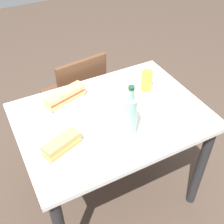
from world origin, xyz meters
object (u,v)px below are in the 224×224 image
chair_far (78,96)px  baguette_sandwich_far (62,144)px  beer_glass (147,81)px  knife_far (55,145)px  plate_near (66,101)px  dining_table (112,131)px  plate_far (63,150)px  baguette_sandwich_near (65,96)px  water_bottle (131,117)px  knife_near (59,97)px

chair_far → baguette_sandwich_far: bearing=-116.4°
beer_glass → knife_far: bearing=-163.4°
plate_near → baguette_sandwich_far: baguette_sandwich_far is taller
dining_table → chair_far: (0.01, 0.58, -0.15)m
chair_far → knife_far: size_ratio=5.65×
beer_glass → plate_far: bearing=-159.5°
plate_far → knife_far: knife_far is taller
plate_far → baguette_sandwich_far: (0.00, 0.00, 0.04)m
baguette_sandwich_far → plate_far: bearing=-153.4°
plate_far → plate_near: bearing=67.0°
baguette_sandwich_near → water_bottle: water_bottle is taller
dining_table → baguette_sandwich_near: 0.35m
chair_far → knife_near: size_ratio=5.11×
knife_far → plate_far: bearing=-57.2°
chair_far → knife_far: (-0.38, -0.67, 0.29)m
water_bottle → beer_glass: water_bottle is taller
dining_table → chair_far: size_ratio=1.24×
knife_near → beer_glass: size_ratio=1.30×
knife_near → beer_glass: 0.55m
knife_near → baguette_sandwich_far: 0.42m
baguette_sandwich_near → knife_far: size_ratio=1.72×
knife_near → beer_glass: bearing=-16.6°
knife_far → beer_glass: (0.67, 0.20, 0.05)m
plate_near → baguette_sandwich_near: baguette_sandwich_near is taller
chair_far → plate_far: 0.84m
plate_near → baguette_sandwich_far: (-0.15, -0.35, 0.04)m
chair_far → beer_glass: bearing=-57.8°
knife_near → knife_far: same height
water_bottle → beer_glass: (0.30, 0.31, -0.07)m
plate_far → beer_glass: (0.65, 0.24, 0.06)m
plate_far → chair_far: bearing=63.6°
water_bottle → beer_glass: 0.43m
chair_far → plate_near: size_ratio=3.82×
dining_table → plate_far: 0.39m
plate_near → knife_far: knife_far is taller
dining_table → baguette_sandwich_near: size_ratio=4.06×
knife_near → dining_table: bearing=-51.3°
dining_table → plate_far: (-0.34, -0.13, 0.14)m
dining_table → water_bottle: 0.33m
chair_far → plate_near: bearing=-119.6°
plate_far → water_bottle: water_bottle is taller
water_bottle → baguette_sandwich_far: bearing=169.5°
chair_far → water_bottle: size_ratio=2.66×
chair_far → water_bottle: water_bottle is taller
baguette_sandwich_near → water_bottle: (0.20, -0.42, 0.08)m
chair_far → knife_near: (-0.23, -0.31, 0.29)m
plate_near → beer_glass: 0.51m
baguette_sandwich_far → beer_glass: 0.69m
knife_far → baguette_sandwich_far: bearing=-57.2°
dining_table → beer_glass: size_ratio=8.23×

